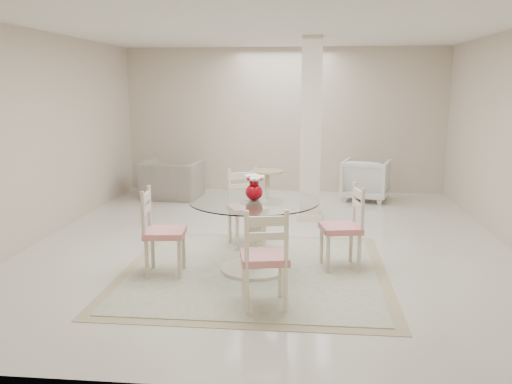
# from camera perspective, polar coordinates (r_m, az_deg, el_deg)

# --- Properties ---
(ground) EXTENTS (7.00, 7.00, 0.00)m
(ground) POSITION_cam_1_polar(r_m,az_deg,el_deg) (7.09, 1.50, -5.25)
(ground) COLOR silver
(ground) RESTS_ON ground
(room_shell) EXTENTS (6.02, 7.02, 2.71)m
(room_shell) POSITION_cam_1_polar(r_m,az_deg,el_deg) (6.80, 1.58, 9.93)
(room_shell) COLOR beige
(room_shell) RESTS_ON ground
(column) EXTENTS (0.30, 0.30, 2.70)m
(column) POSITION_cam_1_polar(r_m,az_deg,el_deg) (8.11, 5.79, 6.50)
(column) COLOR beige
(column) RESTS_ON ground
(area_rug) EXTENTS (2.87, 2.87, 0.02)m
(area_rug) POSITION_cam_1_polar(r_m,az_deg,el_deg) (5.98, -0.19, -8.32)
(area_rug) COLOR tan
(area_rug) RESTS_ON ground
(dining_table) EXTENTS (1.39, 1.39, 0.80)m
(dining_table) POSITION_cam_1_polar(r_m,az_deg,el_deg) (5.86, -0.20, -4.63)
(dining_table) COLOR beige
(dining_table) RESTS_ON ground
(red_vase) EXTENTS (0.21, 0.20, 0.28)m
(red_vase) POSITION_cam_1_polar(r_m,az_deg,el_deg) (5.74, -0.19, 0.49)
(red_vase) COLOR #AE0512
(red_vase) RESTS_ON dining_table
(dining_chair_east) EXTENTS (0.49, 0.49, 1.04)m
(dining_chair_east) POSITION_cam_1_polar(r_m,az_deg,el_deg) (6.00, 9.53, -3.02)
(dining_chair_east) COLOR beige
(dining_chair_east) RESTS_ON ground
(dining_chair_north) EXTENTS (0.56, 0.56, 1.07)m
(dining_chair_north) POSITION_cam_1_polar(r_m,az_deg,el_deg) (6.80, -1.14, -1.05)
(dining_chair_north) COLOR beige
(dining_chair_north) RESTS_ON ground
(dining_chair_west) EXTENTS (0.46, 0.46, 1.04)m
(dining_chair_west) POSITION_cam_1_polar(r_m,az_deg,el_deg) (5.82, -10.24, -3.48)
(dining_chair_west) COLOR beige
(dining_chair_west) RESTS_ON ground
(dining_chair_south) EXTENTS (0.49, 0.49, 1.05)m
(dining_chair_south) POSITION_cam_1_polar(r_m,az_deg,el_deg) (4.85, 0.96, -6.24)
(dining_chair_south) COLOR #F5EEC9
(dining_chair_south) RESTS_ON ground
(recliner_taupe) EXTENTS (1.13, 1.01, 0.68)m
(recliner_taupe) POSITION_cam_1_polar(r_m,az_deg,el_deg) (9.84, -8.93, 1.30)
(recliner_taupe) COLOR gray
(recliner_taupe) RESTS_ON ground
(armchair_white) EXTENTS (0.95, 0.97, 0.72)m
(armchair_white) POSITION_cam_1_polar(r_m,az_deg,el_deg) (9.77, 11.48, 1.28)
(armchair_white) COLOR silver
(armchair_white) RESTS_ON ground
(side_table) EXTENTS (0.55, 0.55, 0.57)m
(side_table) POSITION_cam_1_polar(r_m,az_deg,el_deg) (9.31, 1.20, 0.40)
(side_table) COLOR tan
(side_table) RESTS_ON ground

